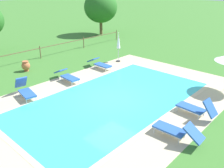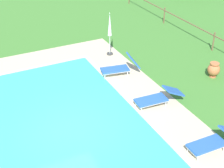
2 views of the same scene
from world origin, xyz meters
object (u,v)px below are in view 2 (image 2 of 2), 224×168
Objects in this scene: patio_umbrella_closed_row_mid_west at (110,30)px; terracotta_urn_near_fence at (214,69)px; sun_lounger_south_near_corner at (214,141)px; sun_lounger_north_near_steps at (158,97)px; sun_lounger_north_far at (120,67)px.

patio_umbrella_closed_row_mid_west is 5.50m from terracotta_urn_near_fence.
patio_umbrella_closed_row_mid_west is (-8.23, 0.14, 1.04)m from sun_lounger_south_near_corner.
sun_lounger_north_near_steps is 2.90× the size of terracotta_urn_near_fence.
terracotta_urn_near_fence is (-3.91, 3.39, 0.04)m from sun_lounger_south_near_corner.
patio_umbrella_closed_row_mid_west is 3.15× the size of terracotta_urn_near_fence.
patio_umbrella_closed_row_mid_west reaches higher than sun_lounger_north_near_steps.
sun_lounger_south_near_corner is 8.30m from patio_umbrella_closed_row_mid_west.
sun_lounger_north_near_steps is 5.23m from patio_umbrella_closed_row_mid_west.
sun_lounger_north_far is 0.92× the size of sun_lounger_south_near_corner.
sun_lounger_south_near_corner is 5.18m from terracotta_urn_near_fence.
patio_umbrella_closed_row_mid_west reaches higher than sun_lounger_south_near_corner.
sun_lounger_north_near_steps is at bearing -176.00° from sun_lounger_south_near_corner.
sun_lounger_north_far is 6.06m from sun_lounger_south_near_corner.
sun_lounger_south_near_corner is at bearing 3.67° from sun_lounger_north_far.
sun_lounger_north_far is 2.45m from patio_umbrella_closed_row_mid_west.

